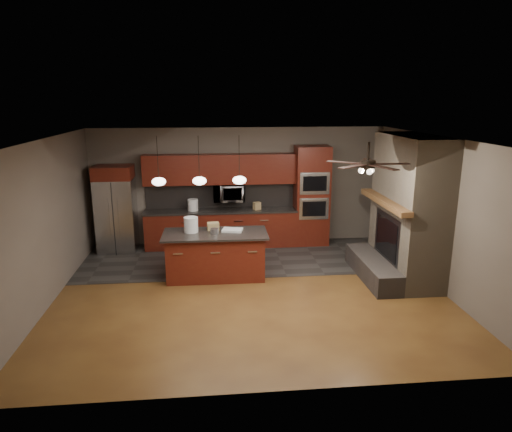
{
  "coord_description": "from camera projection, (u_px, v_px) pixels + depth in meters",
  "views": [
    {
      "loc": [
        -0.68,
        -7.79,
        3.48
      ],
      "look_at": [
        0.16,
        0.6,
        1.28
      ],
      "focal_mm": 32.0,
      "sensor_mm": 36.0,
      "label": 1
    }
  ],
  "objects": [
    {
      "name": "counter_box",
      "position": [
        257.0,
        206.0,
        10.78
      ],
      "size": [
        0.2,
        0.18,
        0.18
      ],
      "primitive_type": "cube",
      "rotation": [
        0.0,
        0.0,
        0.42
      ],
      "color": "tan",
      "rests_on": "back_cabinetry"
    },
    {
      "name": "kitchen_island",
      "position": [
        216.0,
        255.0,
        8.98
      ],
      "size": [
        2.04,
        0.95,
        0.92
      ],
      "rotation": [
        0.0,
        0.0,
        -0.01
      ],
      "color": "#571D10",
      "rests_on": "ground"
    },
    {
      "name": "pendant_left",
      "position": [
        159.0,
        181.0,
        8.46
      ],
      "size": [
        0.26,
        0.26,
        0.92
      ],
      "color": "black",
      "rests_on": "ceiling"
    },
    {
      "name": "counter_bucket",
      "position": [
        193.0,
        205.0,
        10.68
      ],
      "size": [
        0.31,
        0.31,
        0.27
      ],
      "primitive_type": "cylinder",
      "rotation": [
        0.0,
        0.0,
        0.34
      ],
      "color": "white",
      "rests_on": "back_cabinetry"
    },
    {
      "name": "microwave",
      "position": [
        229.0,
        193.0,
        10.74
      ],
      "size": [
        0.73,
        0.41,
        0.5
      ],
      "primitive_type": "imported",
      "color": "silver",
      "rests_on": "back_cabinetry"
    },
    {
      "name": "pendant_center",
      "position": [
        199.0,
        181.0,
        8.54
      ],
      "size": [
        0.26,
        0.26,
        0.92
      ],
      "color": "black",
      "rests_on": "ceiling"
    },
    {
      "name": "back_cabinetry",
      "position": [
        221.0,
        210.0,
        10.82
      ],
      "size": [
        3.59,
        0.64,
        2.2
      ],
      "color": "#571D10",
      "rests_on": "ground"
    },
    {
      "name": "right_wall",
      "position": [
        439.0,
        213.0,
        8.43
      ],
      "size": [
        0.02,
        6.0,
        2.8
      ],
      "primitive_type": "cube",
      "color": "#655B51",
      "rests_on": "ground"
    },
    {
      "name": "left_wall",
      "position": [
        46.0,
        223.0,
        7.76
      ],
      "size": [
        0.02,
        6.0,
        2.8
      ],
      "primitive_type": "cube",
      "color": "#655B51",
      "rests_on": "ground"
    },
    {
      "name": "back_wall",
      "position": [
        240.0,
        186.0,
        10.98
      ],
      "size": [
        7.0,
        0.02,
        2.8
      ],
      "primitive_type": "cube",
      "color": "#655B51",
      "rests_on": "ground"
    },
    {
      "name": "slate_tile_patch",
      "position": [
        244.0,
        258.0,
        10.18
      ],
      "size": [
        7.0,
        2.4,
        0.01
      ],
      "primitive_type": "cube",
      "color": "#2F2D2B",
      "rests_on": "ground"
    },
    {
      "name": "cardboard_box",
      "position": [
        213.0,
        226.0,
        9.07
      ],
      "size": [
        0.24,
        0.19,
        0.15
      ],
      "primitive_type": "cube",
      "rotation": [
        0.0,
        0.0,
        0.09
      ],
      "color": "#967D4D",
      "rests_on": "kitchen_island"
    },
    {
      "name": "white_bucket",
      "position": [
        191.0,
        225.0,
        8.89
      ],
      "size": [
        0.36,
        0.36,
        0.3
      ],
      "primitive_type": "cylinder",
      "rotation": [
        0.0,
        0.0,
        -0.4
      ],
      "color": "silver",
      "rests_on": "kitchen_island"
    },
    {
      "name": "paint_tray",
      "position": [
        232.0,
        230.0,
        9.0
      ],
      "size": [
        0.44,
        0.35,
        0.04
      ],
      "primitive_type": "cube",
      "rotation": [
        0.0,
        0.0,
        -0.22
      ],
      "color": "silver",
      "rests_on": "kitchen_island"
    },
    {
      "name": "ground",
      "position": [
        251.0,
        291.0,
        8.44
      ],
      "size": [
        7.0,
        7.0,
        0.0
      ],
      "primitive_type": "plane",
      "color": "brown",
      "rests_on": "ground"
    },
    {
      "name": "ceiling",
      "position": [
        250.0,
        138.0,
        7.74
      ],
      "size": [
        7.0,
        6.0,
        0.02
      ],
      "primitive_type": "cube",
      "color": "white",
      "rests_on": "back_wall"
    },
    {
      "name": "pendant_right",
      "position": [
        239.0,
        180.0,
        8.61
      ],
      "size": [
        0.26,
        0.26,
        0.92
      ],
      "color": "black",
      "rests_on": "ceiling"
    },
    {
      "name": "paint_can",
      "position": [
        214.0,
        231.0,
        8.8
      ],
      "size": [
        0.19,
        0.19,
        0.11
      ],
      "primitive_type": "cylinder",
      "rotation": [
        0.0,
        0.0,
        0.22
      ],
      "color": "#ABABB0",
      "rests_on": "kitchen_island"
    },
    {
      "name": "oven_tower",
      "position": [
        311.0,
        196.0,
        10.9
      ],
      "size": [
        0.8,
        0.63,
        2.38
      ],
      "color": "#571D10",
      "rests_on": "ground"
    },
    {
      "name": "refrigerator",
      "position": [
        116.0,
        209.0,
        10.44
      ],
      "size": [
        0.85,
        0.75,
        1.99
      ],
      "color": "silver",
      "rests_on": "ground"
    },
    {
      "name": "ceiling_fan",
      "position": [
        368.0,
        164.0,
        7.23
      ],
      "size": [
        1.27,
        1.33,
        0.41
      ],
      "color": "black",
      "rests_on": "ceiling"
    },
    {
      "name": "fireplace_column",
      "position": [
        405.0,
        214.0,
        8.79
      ],
      "size": [
        1.3,
        2.1,
        2.8
      ],
      "color": "#776855",
      "rests_on": "ground"
    }
  ]
}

